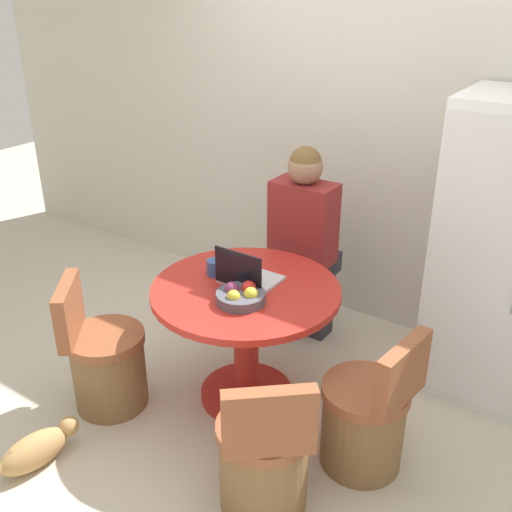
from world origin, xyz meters
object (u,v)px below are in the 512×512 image
Objects in this scene: chair_right_side at (366,420)px; person_seated at (306,238)px; laptop at (247,276)px; fruit_bowl at (241,295)px; cat at (37,449)px; chair_near_left_corner at (105,363)px; refrigerator at (498,252)px; dining_table at (246,323)px; chair_near_right_corner at (264,460)px.

person_seated is (-0.85, 0.84, 0.47)m from chair_right_side.
fruit_bowl is at bearing 115.66° from laptop.
cat is (-0.55, -1.08, -0.68)m from laptop.
person_seated is (0.58, 1.24, 0.47)m from chair_near_left_corner.
chair_near_left_corner is 0.93m from fruit_bowl.
dining_table is (-1.07, -0.93, -0.36)m from refrigerator.
chair_near_right_corner is at bearing 113.08° from person_seated.
chair_near_left_corner is at bearing -153.05° from fruit_bowl.
refrigerator reaches higher than fruit_bowl.
chair_right_side is at bearing 3.48° from fruit_bowl.
chair_right_side is 0.58× the size of person_seated.
person_seated is at bearing -87.36° from laptop.
chair_near_right_corner is 1.16m from chair_near_left_corner.
cat is (-0.57, -1.04, -0.41)m from dining_table.
dining_table is at bearing -90.00° from chair_near_left_corner.
chair_near_left_corner is at bearing -67.48° from chair_right_side.
chair_near_left_corner is 1.45m from person_seated.
cat is at bearing -118.65° from dining_table.
fruit_bowl reaches higher than chair_near_left_corner.
person_seated reaches higher than fruit_bowl.
chair_near_right_corner and chair_near_left_corner have the same top height.
refrigerator is at bearing -150.38° from chair_near_right_corner.
fruit_bowl is (0.70, 0.36, 0.50)m from chair_near_left_corner.
chair_near_right_corner is (-0.55, -1.54, -0.59)m from refrigerator.
fruit_bowl is 0.52× the size of cat.
fruit_bowl is at bearing -63.50° from dining_table.
dining_table is 2.09× the size of cat.
chair_near_left_corner is 0.58m from cat.
laptop is 1.15× the size of fruit_bowl.
person_seated reaches higher than chair_near_right_corner.
refrigerator reaches higher than dining_table.
fruit_bowl is at bearing -26.82° from cat.
chair_right_side is 1.28m from person_seated.
refrigerator is 1.14m from person_seated.
dining_table is at bearing 116.50° from fruit_bowl.
refrigerator is at bearing 41.01° from dining_table.
chair_right_side is 1.59× the size of cat.
chair_right_side is 0.97m from laptop.
refrigerator reaches higher than laptop.
laptop is at bearing -140.73° from refrigerator.
laptop is at bearing 112.73° from dining_table.
chair_near_right_corner reaches higher than cat.
chair_near_right_corner is 0.58× the size of person_seated.
laptop reaches higher than chair_right_side.
laptop reaches higher than chair_near_right_corner.
chair_right_side is at bearing -104.91° from refrigerator.
laptop reaches higher than dining_table.
refrigerator is at bearing -88.20° from chair_near_left_corner.
person_seated is at bearing -170.41° from refrigerator.
dining_table is 0.77× the size of person_seated.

